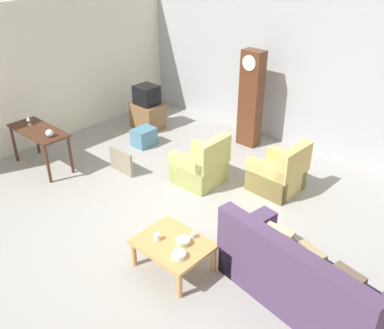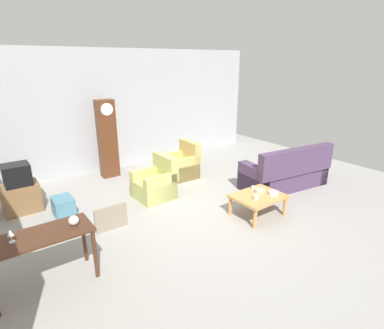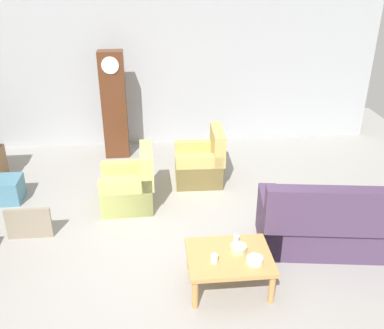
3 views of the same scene
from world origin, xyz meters
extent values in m
plane|color=#999691|center=(0.00, 0.00, 0.00)|extent=(10.40, 10.40, 0.00)
cube|color=#ADAFB5|center=(0.00, 3.60, 1.60)|extent=(8.40, 0.16, 3.20)
cube|color=#4C3856|center=(2.18, -0.19, 0.22)|extent=(2.20, 1.13, 0.44)
cube|color=#4C3856|center=(2.13, -0.55, 0.74)|extent=(2.11, 0.49, 0.60)
cube|color=#4C3856|center=(3.10, -0.32, 0.34)|extent=(0.36, 0.87, 0.68)
cube|color=#4C3856|center=(1.25, -0.06, 0.34)|extent=(0.36, 0.87, 0.68)
cube|color=brown|center=(2.66, -0.21, 0.62)|extent=(0.38, 0.18, 0.36)
cube|color=#9E8966|center=(2.18, -0.14, 0.62)|extent=(0.38, 0.23, 0.36)
cube|color=#C6B284|center=(1.71, -0.08, 0.62)|extent=(0.36, 0.13, 0.36)
cube|color=#B7BC66|center=(-0.64, 1.09, 0.20)|extent=(0.78, 0.78, 0.40)
cube|color=#B7BC66|center=(-0.32, 1.10, 0.66)|extent=(0.20, 0.76, 0.52)
cube|color=#B7BC66|center=(-0.65, 1.39, 0.30)|extent=(0.76, 0.18, 0.60)
cube|color=#B7BC66|center=(-0.64, 0.79, 0.30)|extent=(0.76, 0.18, 0.60)
cube|color=tan|center=(0.52, 1.79, 0.20)|extent=(0.78, 0.78, 0.40)
cube|color=tan|center=(0.84, 1.78, 0.66)|extent=(0.20, 0.77, 0.52)
cube|color=tan|center=(0.53, 2.09, 0.30)|extent=(0.76, 0.18, 0.60)
cube|color=tan|center=(0.51, 1.49, 0.30)|extent=(0.76, 0.18, 0.60)
cube|color=tan|center=(0.60, -0.82, 0.40)|extent=(0.96, 0.76, 0.05)
cylinder|color=tan|center=(0.17, -1.14, 0.19)|extent=(0.07, 0.07, 0.37)
cylinder|color=tan|center=(1.02, -1.14, 0.19)|extent=(0.07, 0.07, 0.37)
cylinder|color=tan|center=(0.17, -0.49, 0.19)|extent=(0.07, 0.07, 0.37)
cylinder|color=tan|center=(1.02, -0.49, 0.19)|extent=(0.07, 0.07, 0.37)
cube|color=#472819|center=(-3.20, -0.50, 0.76)|extent=(1.30, 0.56, 0.04)
cylinder|color=#472819|center=(-2.59, -0.74, 0.37)|extent=(0.06, 0.06, 0.74)
cylinder|color=#472819|center=(-2.59, -0.27, 0.37)|extent=(0.06, 0.06, 0.74)
cube|color=#562D19|center=(-0.90, 2.95, 0.99)|extent=(0.44, 0.28, 1.99)
cylinder|color=silver|center=(-0.90, 2.80, 1.77)|extent=(0.30, 0.02, 0.30)
cube|color=brown|center=(-3.10, 2.09, 0.29)|extent=(0.68, 0.52, 0.57)
cube|color=black|center=(-3.10, 2.09, 0.78)|extent=(0.48, 0.44, 0.42)
cube|color=gray|center=(-1.93, 0.36, 0.23)|extent=(0.60, 0.05, 0.45)
cube|color=teal|center=(-2.48, 1.42, 0.19)|extent=(0.36, 0.46, 0.37)
sphere|color=silver|center=(-2.76, -0.52, 0.84)|extent=(0.14, 0.14, 0.14)
cylinder|color=white|center=(0.41, -0.92, 0.47)|extent=(0.08, 0.08, 0.10)
cylinder|color=silver|center=(0.72, -0.56, 0.46)|extent=(0.07, 0.07, 0.07)
cylinder|color=white|center=(0.85, -0.97, 0.46)|extent=(0.18, 0.18, 0.07)
cylinder|color=#B2C69E|center=(0.71, -0.75, 0.46)|extent=(0.19, 0.19, 0.07)
cylinder|color=silver|center=(-3.50, -0.50, 0.78)|extent=(0.07, 0.07, 0.02)
cylinder|color=silver|center=(-3.50, -0.50, 0.83)|extent=(0.01, 0.01, 0.08)
cone|color=silver|center=(-3.50, -0.50, 0.91)|extent=(0.08, 0.08, 0.08)
camera|label=1|loc=(3.70, -3.85, 3.97)|focal=39.63mm
camera|label=2|loc=(-3.65, -4.43, 2.90)|focal=28.75mm
camera|label=3|loc=(-0.20, -4.70, 3.50)|focal=40.48mm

